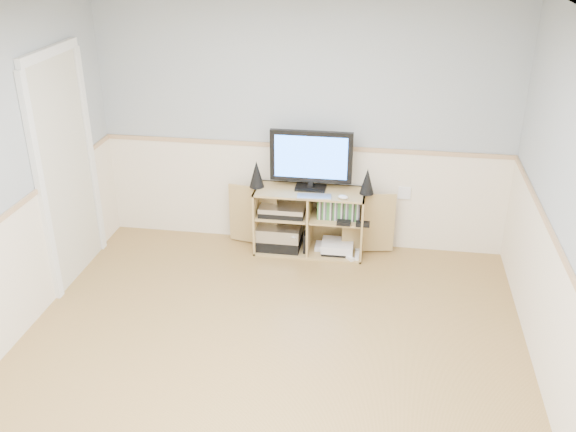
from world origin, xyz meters
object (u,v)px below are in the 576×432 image
object	(u,v)px
media_cabinet	(310,219)
monitor	(311,158)
keyboard	(314,196)
game_consoles	(336,247)

from	to	relation	value
media_cabinet	monitor	distance (m)	0.63
monitor	media_cabinet	bearing A→B (deg)	90.00
monitor	keyboard	xyz separation A→B (m)	(0.06, -0.19, -0.31)
monitor	game_consoles	xyz separation A→B (m)	(0.27, -0.06, -0.89)
media_cabinet	keyboard	world-z (taller)	keyboard
monitor	keyboard	distance (m)	0.37
monitor	game_consoles	bearing A→B (deg)	-12.48
keyboard	game_consoles	xyz separation A→B (m)	(0.22, 0.13, -0.59)
media_cabinet	monitor	size ratio (longest dim) A/B	2.11
media_cabinet	game_consoles	distance (m)	0.38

